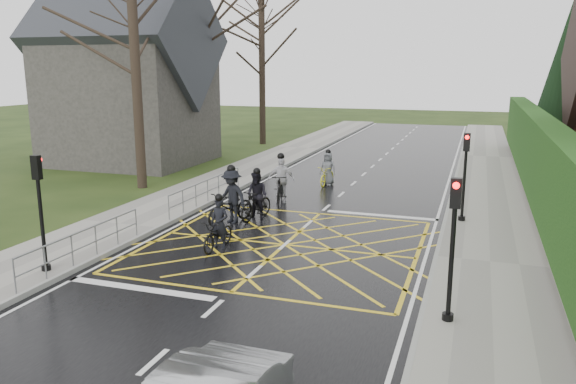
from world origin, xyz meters
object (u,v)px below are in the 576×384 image
Objects in this scene: cyclist_rear at (219,231)px; cyclist_lead at (328,173)px; cyclist_back at (257,200)px; cyclist_front at (280,184)px; cyclist_mid at (231,202)px.

cyclist_lead is at bearing 88.40° from cyclist_rear.
cyclist_back reaches higher than cyclist_lead.
cyclist_front is (-0.04, 2.69, 0.04)m from cyclist_back.
cyclist_rear is 3.56m from cyclist_back.
cyclist_back is 2.69m from cyclist_front.
cyclist_rear is 0.78× the size of cyclist_mid.
cyclist_rear is 0.83× the size of cyclist_front.
cyclist_rear is 10.25m from cyclist_lead.
cyclist_rear is 2.90m from cyclist_mid.
cyclist_back is at bearing -93.74° from cyclist_lead.
cyclist_front is at bearing 94.36° from cyclist_rear.
cyclist_mid reaches higher than cyclist_rear.
cyclist_rear reaches higher than cyclist_lead.
cyclist_lead is at bearing 94.83° from cyclist_back.
cyclist_lead is at bearing 63.17° from cyclist_front.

